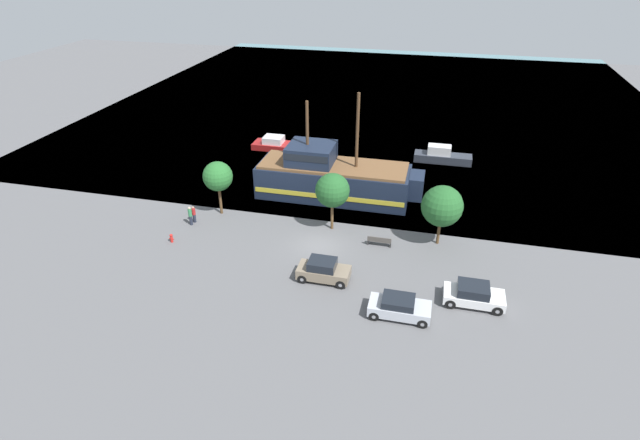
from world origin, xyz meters
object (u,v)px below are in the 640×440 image
object	(u,v)px
bench_promenade_east	(379,241)
pedestrian_walking_near	(190,216)
parked_car_curb_front	(399,307)
fire_hydrant	(171,238)
moored_boat_outer	(442,156)
parked_car_curb_rear	(323,270)
parked_car_curb_mid	(474,295)
pedestrian_walking_far	(194,214)
pirate_ship	(332,177)
moored_boat_dockside	(276,144)

from	to	relation	value
bench_promenade_east	pedestrian_walking_near	size ratio (longest dim) A/B	1.10
parked_car_curb_front	fire_hydrant	distance (m)	19.70
moored_boat_outer	parked_car_curb_rear	distance (m)	25.97
parked_car_curb_mid	pedestrian_walking_far	size ratio (longest dim) A/B	2.63
moored_boat_outer	pedestrian_walking_far	world-z (taller)	moored_boat_outer
pedestrian_walking_near	bench_promenade_east	bearing A→B (deg)	1.53
moored_boat_outer	parked_car_curb_rear	xyz separation A→B (m)	(-7.74, -24.79, 0.11)
parked_car_curb_front	parked_car_curb_rear	bearing A→B (deg)	154.45
pirate_ship	moored_boat_dockside	world-z (taller)	pirate_ship
parked_car_curb_front	parked_car_curb_mid	world-z (taller)	parked_car_curb_mid
parked_car_curb_rear	pedestrian_walking_far	xyz separation A→B (m)	(-12.99, 5.64, -0.03)
parked_car_curb_rear	pedestrian_walking_near	bearing A→B (deg)	158.56
pedestrian_walking_near	pedestrian_walking_far	distance (m)	0.53
fire_hydrant	parked_car_curb_rear	bearing A→B (deg)	-8.97
pirate_ship	moored_boat_dockside	distance (m)	14.15
bench_promenade_east	pedestrian_walking_near	world-z (taller)	pedestrian_walking_near
pirate_ship	pedestrian_walking_near	bearing A→B (deg)	-141.94
moored_boat_dockside	parked_car_curb_mid	world-z (taller)	parked_car_curb_mid
pirate_ship	moored_boat_outer	bearing A→B (deg)	48.20
pirate_ship	bench_promenade_east	xyz separation A→B (m)	(5.66, -7.98, -1.50)
bench_promenade_east	parked_car_curb_front	bearing A→B (deg)	-73.74
pirate_ship	pedestrian_walking_far	bearing A→B (deg)	-143.48
parked_car_curb_rear	fire_hydrant	distance (m)	13.48
parked_car_curb_front	pedestrian_walking_near	distance (m)	20.42
parked_car_curb_front	fire_hydrant	xyz separation A→B (m)	(-19.09, 4.86, -0.31)
parked_car_curb_mid	fire_hydrant	size ratio (longest dim) A/B	5.28
parked_car_curb_rear	pedestrian_walking_near	xyz separation A→B (m)	(-13.06, 5.13, 0.09)
pirate_ship	pedestrian_walking_far	xyz separation A→B (m)	(-10.68, -7.91, -1.18)
moored_boat_dockside	pedestrian_walking_far	distance (m)	18.66
pirate_ship	pedestrian_walking_near	world-z (taller)	pirate_ship
moored_boat_outer	pedestrian_walking_near	distance (m)	28.62
fire_hydrant	pedestrian_walking_near	xyz separation A→B (m)	(0.25, 3.03, 0.48)
parked_car_curb_front	bench_promenade_east	size ratio (longest dim) A/B	2.10
parked_car_curb_rear	fire_hydrant	size ratio (longest dim) A/B	4.98
pirate_ship	parked_car_curb_rear	world-z (taller)	pirate_ship
parked_car_curb_mid	bench_promenade_east	distance (m)	9.30
moored_boat_outer	pedestrian_walking_near	xyz separation A→B (m)	(-20.80, -19.66, 0.20)
parked_car_curb_rear	bench_promenade_east	distance (m)	6.51
fire_hydrant	moored_boat_dockside	bearing A→B (deg)	85.26
parked_car_curb_front	bench_promenade_east	xyz separation A→B (m)	(-2.43, 8.33, -0.28)
fire_hydrant	parked_car_curb_front	bearing A→B (deg)	-14.29
pirate_ship	moored_boat_outer	world-z (taller)	pirate_ship
parked_car_curb_mid	pedestrian_walking_far	bearing A→B (deg)	165.83
bench_promenade_east	pedestrian_walking_far	xyz separation A→B (m)	(-16.34, 0.07, 0.32)
moored_boat_dockside	pedestrian_walking_near	xyz separation A→B (m)	(-1.59, -19.11, 0.34)
pedestrian_walking_far	parked_car_curb_mid	bearing A→B (deg)	-14.17
parked_car_curb_front	fire_hydrant	size ratio (longest dim) A/B	5.30
parked_car_curb_mid	parked_car_curb_rear	distance (m)	10.55
pedestrian_walking_far	pirate_ship	bearing A→B (deg)	36.52
parked_car_curb_rear	moored_boat_outer	bearing A→B (deg)	72.66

